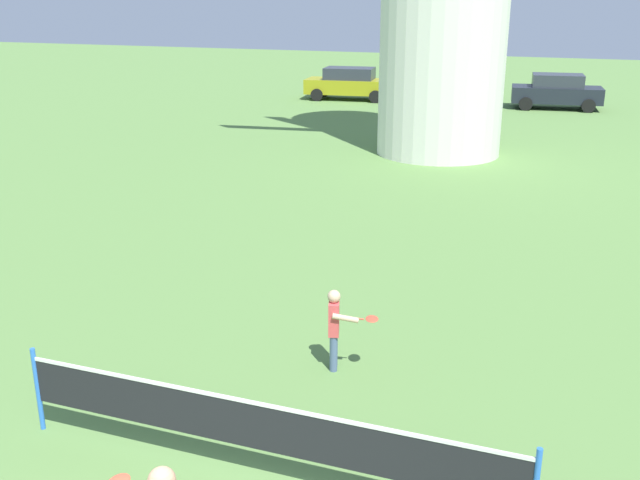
{
  "coord_description": "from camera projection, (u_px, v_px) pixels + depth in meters",
  "views": [
    {
      "loc": [
        2.94,
        -3.77,
        5.12
      ],
      "look_at": [
        -0.05,
        4.38,
        2.17
      ],
      "focal_mm": 41.1,
      "sensor_mm": 36.0,
      "label": 1
    }
  ],
  "objects": [
    {
      "name": "parked_car_black",
      "position": [
        557.0,
        91.0,
        33.33
      ],
      "size": [
        4.14,
        2.25,
        1.56
      ],
      "color": "#1E232D",
      "rests_on": "ground_plane"
    },
    {
      "name": "parked_car_mustard",
      "position": [
        349.0,
        83.0,
        36.17
      ],
      "size": [
        4.44,
        2.28,
        1.56
      ],
      "color": "#999919",
      "rests_on": "ground_plane"
    },
    {
      "name": "player_far",
      "position": [
        336.0,
        325.0,
        10.26
      ],
      "size": [
        0.78,
        0.39,
        1.21
      ],
      "color": "slate",
      "rests_on": "ground_plane"
    },
    {
      "name": "parked_car_blue",
      "position": [
        448.0,
        87.0,
        34.66
      ],
      "size": [
        4.27,
        2.22,
        1.56
      ],
      "color": "#334C99",
      "rests_on": "ground_plane"
    },
    {
      "name": "tennis_net",
      "position": [
        256.0,
        426.0,
        7.87
      ],
      "size": [
        5.88,
        0.06,
        1.1
      ],
      "color": "blue",
      "rests_on": "ground_plane"
    }
  ]
}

